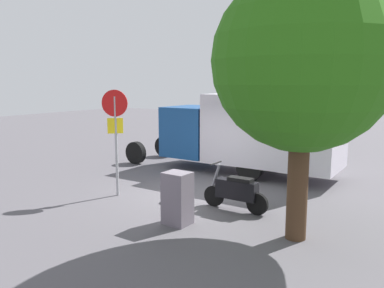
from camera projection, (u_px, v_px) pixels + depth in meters
The scene contains 7 objects.
ground_plane at pixel (189, 195), 11.36m from camera, with size 60.00×60.00×0.00m, color #524F54.
box_truck_near at pixel (247, 130), 13.89m from camera, with size 8.27×2.46×2.87m.
motorcycle at pixel (236, 191), 9.91m from camera, with size 1.81×0.55×1.20m.
stop_sign at pixel (115, 126), 11.02m from camera, with size 0.71×0.33×3.07m.
street_tree at pixel (303, 62), 7.64m from camera, with size 3.65×3.65×5.52m.
utility_cabinet at pixel (177, 198), 8.97m from camera, with size 0.60×0.51×1.23m, color slate.
bike_rack_hoop at pixel (177, 203), 10.60m from camera, with size 0.85×0.85×0.05m, color #B7B7BC.
Camera 1 is at (-5.82, 9.31, 3.26)m, focal length 36.20 mm.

